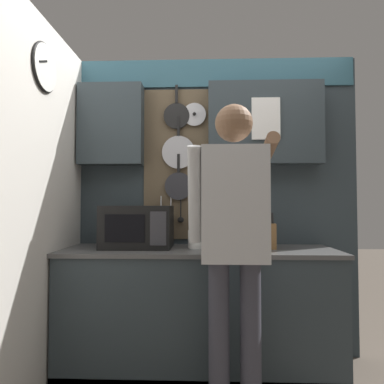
{
  "coord_description": "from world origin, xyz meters",
  "views": [
    {
      "loc": [
        0.04,
        -2.5,
        1.21
      ],
      "look_at": [
        -0.06,
        0.19,
        1.31
      ],
      "focal_mm": 32.0,
      "sensor_mm": 36.0,
      "label": 1
    }
  ],
  "objects_px": {
    "knife_block": "(267,235)",
    "person": "(234,227)",
    "microwave": "(138,227)",
    "utensil_crock": "(196,236)"
  },
  "relations": [
    {
      "from": "knife_block",
      "to": "utensil_crock",
      "type": "relative_size",
      "value": 0.75
    },
    {
      "from": "microwave",
      "to": "utensil_crock",
      "type": "height_order",
      "value": "utensil_crock"
    },
    {
      "from": "knife_block",
      "to": "person",
      "type": "distance_m",
      "value": 0.61
    },
    {
      "from": "knife_block",
      "to": "person",
      "type": "height_order",
      "value": "person"
    },
    {
      "from": "microwave",
      "to": "person",
      "type": "bearing_deg",
      "value": -38.4
    },
    {
      "from": "utensil_crock",
      "to": "person",
      "type": "height_order",
      "value": "person"
    },
    {
      "from": "utensil_crock",
      "to": "person",
      "type": "distance_m",
      "value": 0.59
    },
    {
      "from": "microwave",
      "to": "person",
      "type": "height_order",
      "value": "person"
    },
    {
      "from": "knife_block",
      "to": "utensil_crock",
      "type": "xyz_separation_m",
      "value": [
        -0.52,
        -0.0,
        -0.01
      ]
    },
    {
      "from": "knife_block",
      "to": "microwave",
      "type": "bearing_deg",
      "value": -179.96
    }
  ]
}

